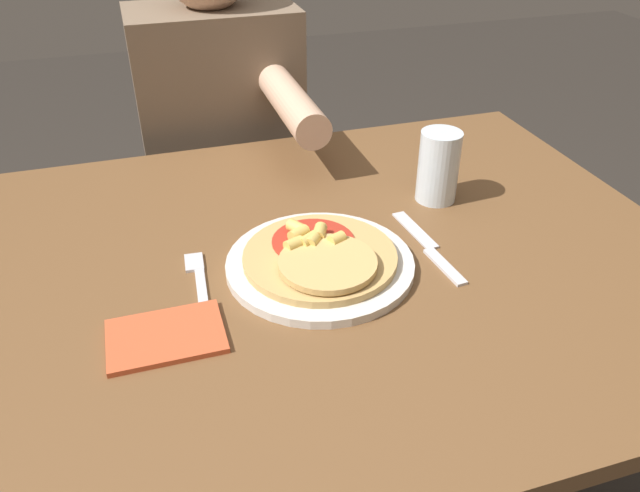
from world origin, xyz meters
TOP-DOWN VIEW (x-y plane):
  - dining_table at (0.00, 0.00)m, footprint 1.16×0.92m
  - plate at (-0.02, -0.03)m, footprint 0.29×0.29m
  - pizza at (-0.02, -0.03)m, footprint 0.23×0.23m
  - fork at (-0.21, -0.01)m, footprint 0.03×0.18m
  - knife at (0.16, -0.03)m, footprint 0.03×0.22m
  - drinking_glass at (0.24, 0.12)m, footprint 0.07×0.07m
  - napkin at (-0.27, -0.12)m, footprint 0.15×0.11m
  - person_diner at (-0.06, 0.64)m, footprint 0.37×0.52m

SIDE VIEW (x-z plane):
  - dining_table at x=0.00m, z-range 0.27..1.03m
  - person_diner at x=-0.06m, z-range 0.10..1.28m
  - fork at x=-0.21m, z-range 0.76..0.77m
  - knife at x=0.16m, z-range 0.76..0.77m
  - napkin at x=-0.27m, z-range 0.76..0.77m
  - plate at x=-0.02m, z-range 0.76..0.78m
  - pizza at x=-0.02m, z-range 0.77..0.81m
  - drinking_glass at x=0.24m, z-range 0.76..0.89m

